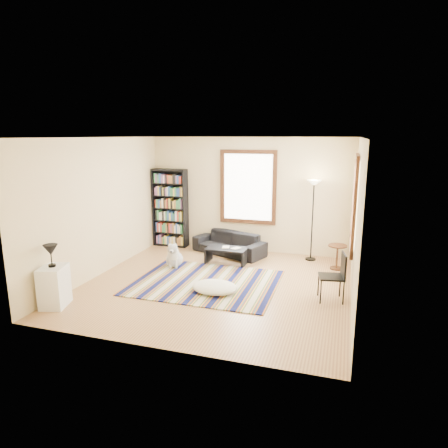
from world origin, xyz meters
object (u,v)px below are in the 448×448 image
(sofa, at_px, (229,243))
(folding_chair, at_px, (331,277))
(side_table, at_px, (337,257))
(white_cabinet, at_px, (54,286))
(bookshelf, at_px, (170,208))
(floor_lamp, at_px, (312,221))
(coffee_table, at_px, (227,256))
(dog, at_px, (174,254))
(floor_cushion, at_px, (215,287))

(sofa, xyz_separation_m, folding_chair, (2.50, -2.16, 0.17))
(side_table, xyz_separation_m, white_cabinet, (-4.50, -3.40, 0.08))
(bookshelf, bearing_deg, floor_lamp, -2.69)
(coffee_table, distance_m, white_cabinet, 3.73)
(bookshelf, distance_m, dog, 1.90)
(sofa, distance_m, dog, 1.56)
(bookshelf, xyz_separation_m, floor_cushion, (2.12, -2.72, -0.89))
(folding_chair, height_order, dog, folding_chair)
(coffee_table, xyz_separation_m, side_table, (2.39, 0.33, 0.09))
(floor_cushion, relative_size, side_table, 1.57)
(floor_cushion, distance_m, side_table, 2.93)
(floor_lamp, bearing_deg, dog, -153.66)
(white_cabinet, bearing_deg, side_table, 21.39)
(side_table, bearing_deg, sofa, 170.96)
(sofa, distance_m, floor_lamp, 2.07)
(coffee_table, bearing_deg, sofa, 102.14)
(bookshelf, relative_size, floor_lamp, 1.08)
(sofa, distance_m, coffee_table, 0.75)
(white_cabinet, bearing_deg, sofa, 47.21)
(sofa, height_order, white_cabinet, white_cabinet)
(floor_lamp, distance_m, side_table, 1.03)
(sofa, xyz_separation_m, dog, (-0.87, -1.30, 0.02))
(bookshelf, height_order, white_cabinet, bookshelf)
(white_cabinet, relative_size, dog, 1.24)
(side_table, bearing_deg, bookshelf, 170.90)
(bookshelf, bearing_deg, folding_chair, -30.25)
(folding_chair, bearing_deg, white_cabinet, -170.19)
(coffee_table, distance_m, floor_lamp, 2.12)
(bookshelf, xyz_separation_m, coffee_table, (1.83, -1.00, -0.82))
(sofa, height_order, coffee_table, sofa)
(sofa, bearing_deg, coffee_table, -57.46)
(sofa, distance_m, side_table, 2.58)
(floor_lamp, distance_m, folding_chair, 2.38)
(floor_lamp, bearing_deg, side_table, -40.15)
(coffee_table, xyz_separation_m, folding_chair, (2.34, -1.43, 0.25))
(bookshelf, bearing_deg, coffee_table, -28.75)
(floor_lamp, height_order, white_cabinet, floor_lamp)
(sofa, distance_m, bookshelf, 1.85)
(sofa, relative_size, white_cabinet, 2.57)
(side_table, distance_m, white_cabinet, 5.64)
(folding_chair, distance_m, white_cabinet, 4.74)
(sofa, xyz_separation_m, white_cabinet, (-1.95, -3.80, 0.09))
(sofa, bearing_deg, white_cabinet, -96.72)
(floor_lamp, relative_size, dog, 3.30)
(white_cabinet, xyz_separation_m, dog, (1.08, 2.51, -0.07))
(floor_lamp, bearing_deg, sofa, -177.07)
(floor_lamp, xyz_separation_m, white_cabinet, (-3.90, -3.90, -0.58))
(sofa, bearing_deg, bookshelf, -168.78)
(bookshelf, height_order, floor_cushion, bookshelf)
(floor_lamp, xyz_separation_m, folding_chair, (0.55, -2.26, -0.50))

